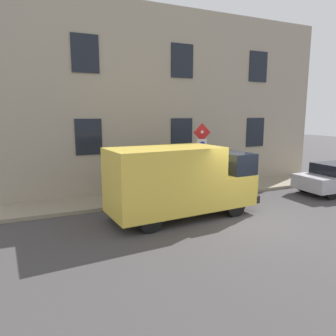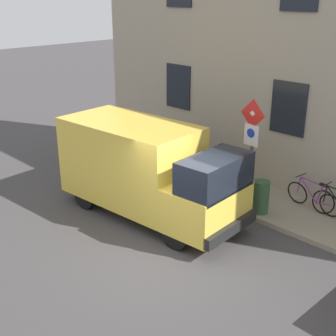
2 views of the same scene
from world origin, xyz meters
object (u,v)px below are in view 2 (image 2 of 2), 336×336
(sign_post_stacked, at_px, (251,140))
(bicycle_purple, at_px, (313,197))
(delivery_van, at_px, (147,169))
(pedestrian, at_px, (194,147))
(litter_bin, at_px, (261,197))

(sign_post_stacked, bearing_deg, bicycle_purple, -44.96)
(delivery_van, relative_size, bicycle_purple, 3.19)
(pedestrian, bearing_deg, delivery_van, 10.18)
(sign_post_stacked, xyz_separation_m, bicycle_purple, (1.26, -1.26, -1.63))
(bicycle_purple, height_order, litter_bin, litter_bin)
(litter_bin, bearing_deg, sign_post_stacked, 112.50)
(sign_post_stacked, bearing_deg, litter_bin, -67.50)
(sign_post_stacked, distance_m, delivery_van, 2.85)
(litter_bin, bearing_deg, bicycle_purple, -39.55)
(delivery_van, height_order, pedestrian, delivery_van)
(litter_bin, bearing_deg, pedestrian, 75.99)
(bicycle_purple, xyz_separation_m, litter_bin, (-1.13, 0.93, 0.08))
(delivery_van, distance_m, litter_bin, 3.16)
(delivery_van, height_order, litter_bin, delivery_van)
(litter_bin, bearing_deg, delivery_van, 132.04)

